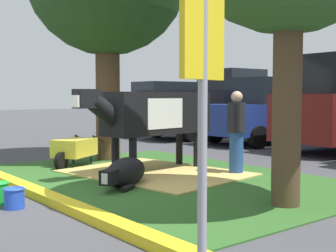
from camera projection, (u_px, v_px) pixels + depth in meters
ground_plane at (90, 188)px, 7.40m from camera, size 80.00×80.00×0.00m
grass_island at (165, 178)px, 8.30m from camera, size 6.74×4.53×0.02m
curb_yellow at (36, 192)px, 6.80m from camera, size 7.94×0.24×0.12m
hay_bedding at (156, 173)px, 8.71m from camera, size 3.55×2.90×0.04m
cow_holstein at (154, 114)px, 8.82m from camera, size 0.98×3.13×1.59m
calf_lying at (125, 173)px, 7.47m from camera, size 0.99×1.28×0.48m
person_handler at (236, 130)px, 8.63m from camera, size 0.45×0.34×1.56m
wheelbarrow at (74, 148)px, 9.61m from camera, size 1.17×1.51×0.63m
parking_sign at (203, 91)px, 2.84m from camera, size 0.15×0.44×2.14m
bucket_blue at (14, 198)px, 6.07m from camera, size 0.29×0.29×0.27m
hatchback_white at (165, 108)px, 18.68m from camera, size 2.13×4.46×2.02m
pickup_truck_maroon at (214, 106)px, 16.54m from camera, size 2.35×5.46×2.42m
sedan_blue at (268, 111)px, 14.39m from camera, size 2.13×4.46×2.02m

